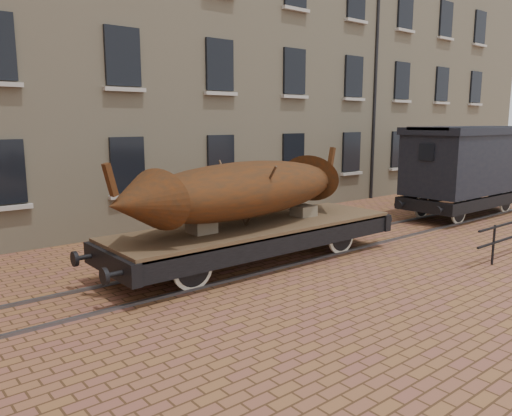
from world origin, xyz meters
TOP-DOWN VIEW (x-y plane):
  - ground at (0.00, 0.00)m, footprint 90.00×90.00m
  - warehouse_cream at (3.00, 9.99)m, footprint 40.00×10.19m
  - rail_track at (0.00, 0.00)m, footprint 30.00×1.52m
  - flatcar_wagon at (-1.45, -0.00)m, footprint 8.60×2.33m
  - iron_boat at (-1.80, 0.00)m, footprint 7.56×3.05m
  - goods_van at (8.73, 0.00)m, footprint 6.45×2.35m

SIDE VIEW (x-z plane):
  - ground at x=0.00m, z-range 0.00..0.00m
  - rail_track at x=0.00m, z-range 0.00..0.06m
  - flatcar_wagon at x=-1.45m, z-range 0.16..1.46m
  - iron_boat at x=-1.80m, z-range 1.02..2.80m
  - goods_van at x=8.73m, z-range 0.42..3.76m
  - warehouse_cream at x=3.00m, z-range 0.00..14.00m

